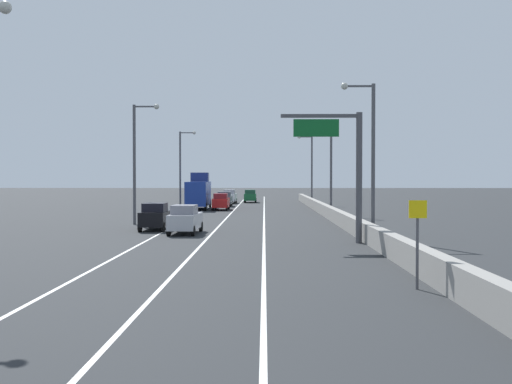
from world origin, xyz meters
TOP-DOWN VIEW (x-y plane):
  - ground_plane at (0.00, 64.00)m, footprint 320.00×320.00m
  - lane_stripe_left at (-5.50, 55.00)m, footprint 0.16×130.00m
  - lane_stripe_center at (-2.00, 55.00)m, footprint 0.16×130.00m
  - lane_stripe_right at (1.50, 55.00)m, footprint 0.16×130.00m
  - jersey_barrier_right at (7.56, 40.00)m, footprint 0.60×120.00m
  - overhead_sign_gantry at (6.21, 32.77)m, footprint 4.68×0.36m
  - speed_advisory_sign at (6.66, 18.06)m, footprint 0.60×0.11m
  - lamp_post_right_second at (8.04, 35.91)m, footprint 2.14×0.44m
  - lamp_post_right_third at (8.01, 59.83)m, footprint 2.14×0.44m
  - lamp_post_right_fourth at (7.91, 83.74)m, footprint 2.14×0.44m
  - lamp_post_left_mid at (-8.65, 46.69)m, footprint 2.14×0.44m
  - lamp_post_left_far at (-8.89, 75.39)m, footprint 2.14×0.44m
  - car_gray_0 at (-3.69, 77.70)m, footprint 1.93×4.10m
  - car_black_1 at (-6.30, 41.59)m, footprint 1.82×4.59m
  - car_white_2 at (-3.52, 87.16)m, footprint 1.93×4.34m
  - car_red_3 at (-3.52, 68.87)m, footprint 1.85×4.47m
  - car_green_4 at (-0.61, 90.79)m, footprint 1.86×4.48m
  - car_silver_5 at (-3.78, 38.53)m, footprint 1.96×4.56m
  - box_truck at (-6.33, 70.79)m, footprint 2.66×9.25m

SIDE VIEW (x-z plane):
  - ground_plane at x=0.00m, z-range 0.00..0.00m
  - lane_stripe_left at x=-5.50m, z-range 0.00..0.00m
  - lane_stripe_center at x=-2.00m, z-range 0.00..0.00m
  - lane_stripe_right at x=1.50m, z-range 0.00..0.00m
  - jersey_barrier_right at x=7.56m, z-range 0.00..1.10m
  - car_gray_0 at x=-3.69m, z-range 0.00..1.93m
  - car_green_4 at x=-0.61m, z-range 0.00..1.93m
  - car_silver_5 at x=-3.78m, z-range 0.00..1.94m
  - car_red_3 at x=-3.52m, z-range 0.00..1.94m
  - car_black_1 at x=-6.30m, z-range 0.00..1.95m
  - car_white_2 at x=-3.52m, z-range -0.01..2.03m
  - speed_advisory_sign at x=6.66m, z-range 0.26..3.26m
  - box_truck at x=-6.33m, z-range -0.18..4.20m
  - overhead_sign_gantry at x=6.21m, z-range 0.98..8.48m
  - lamp_post_right_second at x=8.04m, z-range 0.74..10.42m
  - lamp_post_right_third at x=8.01m, z-range 0.74..10.42m
  - lamp_post_right_fourth at x=7.91m, z-range 0.74..10.42m
  - lamp_post_left_mid at x=-8.65m, z-range 0.74..10.42m
  - lamp_post_left_far at x=-8.89m, z-range 0.74..10.42m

